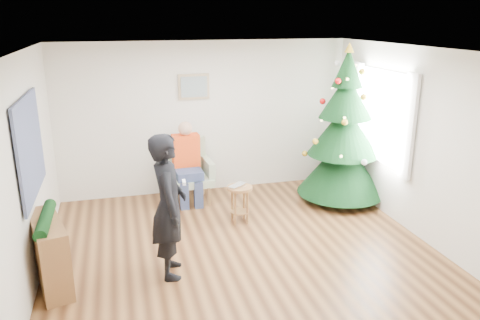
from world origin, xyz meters
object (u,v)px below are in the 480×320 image
object	(u,v)px
stool	(240,204)
armchair	(187,179)
standing_man	(169,206)
console	(50,253)
christmas_tree	(344,133)

from	to	relation	value
stool	armchair	xyz separation A→B (m)	(-0.62, 1.09, 0.09)
armchair	stool	bearing A→B (deg)	-63.22
armchair	standing_man	distance (m)	2.40
stool	console	bearing A→B (deg)	-156.41
stool	standing_man	distance (m)	1.77
stool	console	xyz separation A→B (m)	(-2.53, -1.10, 0.11)
standing_man	console	xyz separation A→B (m)	(-1.35, 0.10, -0.47)
armchair	console	bearing A→B (deg)	-133.98
stool	armchair	world-z (taller)	armchair
stool	standing_man	bearing A→B (deg)	-134.36
christmas_tree	console	size ratio (longest dim) A/B	2.59
christmas_tree	standing_man	size ratio (longest dim) A/B	1.49
standing_man	console	world-z (taller)	standing_man
standing_man	stool	bearing A→B (deg)	-40.14
christmas_tree	standing_man	xyz separation A→B (m)	(-3.04, -1.63, -0.30)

